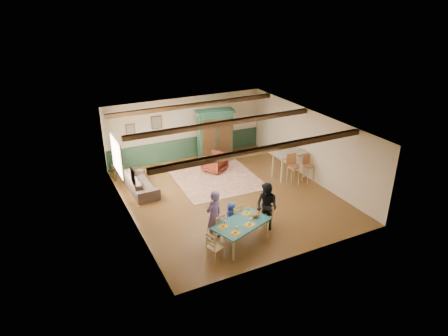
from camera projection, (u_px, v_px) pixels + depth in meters
name	position (u px, v px, depth m)	size (l,w,h in m)	color
floor	(228.00, 196.00, 14.38)	(8.00, 8.00, 0.00)	#533417
wall_back	(186.00, 128.00, 17.09)	(7.00, 0.02, 2.70)	beige
wall_left	(128.00, 181.00, 12.41)	(0.02, 8.00, 2.70)	beige
wall_right	(310.00, 145.00, 15.24)	(0.02, 8.00, 2.70)	beige
ceiling	(229.00, 124.00, 13.27)	(7.00, 8.00, 0.02)	silver
wainscot_back	(187.00, 148.00, 17.45)	(6.95, 0.03, 0.90)	#1E3725
ceiling_beam_front	(265.00, 149.00, 11.43)	(6.95, 0.16, 0.16)	black
ceiling_beam_mid	(223.00, 123.00, 13.63)	(6.95, 0.16, 0.16)	black
ceiling_beam_back	(194.00, 105.00, 15.76)	(6.95, 0.16, 0.16)	black
window_left	(117.00, 156.00, 13.73)	(0.06, 1.60, 1.30)	white
picture_left_wall	(133.00, 177.00, 11.77)	(0.04, 0.42, 0.52)	#80745D
picture_back_a	(157.00, 122.00, 16.36)	(0.45, 0.04, 0.55)	#80745D
picture_back_b	(130.00, 130.00, 15.97)	(0.38, 0.04, 0.48)	#80745D
dining_table	(241.00, 233.00, 11.55)	(1.66, 0.92, 0.69)	#1E605D
dining_chair_far_left	(216.00, 227.00, 11.69)	(0.39, 0.41, 0.88)	tan
dining_chair_far_right	(233.00, 217.00, 12.17)	(0.39, 0.41, 0.88)	tan
dining_chair_end_left	(215.00, 246.00, 10.81)	(0.39, 0.41, 0.88)	tan
dining_chair_end_right	(264.00, 217.00, 12.20)	(0.39, 0.41, 0.88)	tan
person_man	(214.00, 215.00, 11.59)	(0.58, 0.38, 1.59)	#775EA2
person_woman	(267.00, 206.00, 12.13)	(0.74, 0.58, 1.52)	black
person_child	(231.00, 216.00, 12.21)	(0.45, 0.29, 0.93)	#2948A7
cat	(255.00, 215.00, 11.64)	(0.33, 0.13, 0.17)	orange
place_setting_near_left	(235.00, 232.00, 10.90)	(0.37, 0.28, 0.11)	yellow
place_setting_near_center	(250.00, 223.00, 11.30)	(0.37, 0.28, 0.11)	yellow
place_setting_far_left	(223.00, 225.00, 11.20)	(0.37, 0.28, 0.11)	yellow
place_setting_far_right	(247.00, 212.00, 11.86)	(0.37, 0.28, 0.11)	yellow
area_rug	(214.00, 177.00, 15.82)	(3.08, 3.66, 0.01)	beige
armoire	(215.00, 136.00, 16.92)	(1.58, 0.63, 2.23)	#143323
armchair	(215.00, 162.00, 16.19)	(0.81, 0.84, 0.76)	#41130D
sofa	(140.00, 183.00, 14.61)	(2.11, 0.82, 0.62)	#362922
end_table	(118.00, 172.00, 15.56)	(0.43, 0.43, 0.53)	black
table_lamp	(116.00, 160.00, 15.35)	(0.27, 0.27, 0.49)	tan
counter_table	(289.00, 165.00, 15.57)	(1.27, 0.74, 1.05)	tan
bar_stool_left	(293.00, 170.00, 14.98)	(0.42, 0.47, 1.19)	#AD6E43
bar_stool_right	(308.00, 169.00, 15.22)	(0.38, 0.41, 1.07)	#AD6E43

